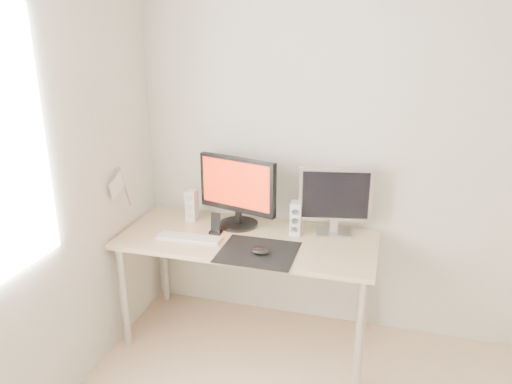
{
  "coord_description": "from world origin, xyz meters",
  "views": [
    {
      "loc": [
        -0.1,
        -1.36,
        2.02
      ],
      "look_at": [
        -0.9,
        1.45,
        1.01
      ],
      "focal_mm": 35.0,
      "sensor_mm": 36.0,
      "label": 1
    }
  ],
  "objects_px": {
    "desk": "(248,248)",
    "phone_dock": "(216,227)",
    "speaker_right": "(296,218)",
    "mouse": "(260,251)",
    "speaker_left": "(192,205)",
    "second_monitor": "(335,198)",
    "keyboard": "(189,238)",
    "main_monitor": "(237,189)"
  },
  "relations": [
    {
      "from": "main_monitor",
      "to": "speaker_right",
      "type": "distance_m",
      "value": 0.42
    },
    {
      "from": "desk",
      "to": "speaker_right",
      "type": "bearing_deg",
      "value": 24.91
    },
    {
      "from": "desk",
      "to": "keyboard",
      "type": "xyz_separation_m",
      "value": [
        -0.34,
        -0.13,
        0.09
      ]
    },
    {
      "from": "desk",
      "to": "phone_dock",
      "type": "height_order",
      "value": "phone_dock"
    },
    {
      "from": "keyboard",
      "to": "phone_dock",
      "type": "height_order",
      "value": "phone_dock"
    },
    {
      "from": "main_monitor",
      "to": "speaker_left",
      "type": "bearing_deg",
      "value": 178.01
    },
    {
      "from": "speaker_left",
      "to": "second_monitor",
      "type": "bearing_deg",
      "value": 1.84
    },
    {
      "from": "speaker_right",
      "to": "phone_dock",
      "type": "relative_size",
      "value": 1.56
    },
    {
      "from": "speaker_left",
      "to": "keyboard",
      "type": "xyz_separation_m",
      "value": [
        0.1,
        -0.3,
        -0.1
      ]
    },
    {
      "from": "second_monitor",
      "to": "main_monitor",
      "type": "bearing_deg",
      "value": -176.15
    },
    {
      "from": "speaker_left",
      "to": "keyboard",
      "type": "bearing_deg",
      "value": -70.97
    },
    {
      "from": "second_monitor",
      "to": "keyboard",
      "type": "relative_size",
      "value": 1.07
    },
    {
      "from": "mouse",
      "to": "speaker_left",
      "type": "height_order",
      "value": "speaker_left"
    },
    {
      "from": "main_monitor",
      "to": "second_monitor",
      "type": "height_order",
      "value": "main_monitor"
    },
    {
      "from": "mouse",
      "to": "speaker_left",
      "type": "relative_size",
      "value": 0.48
    },
    {
      "from": "mouse",
      "to": "phone_dock",
      "type": "xyz_separation_m",
      "value": [
        -0.35,
        0.22,
        0.02
      ]
    },
    {
      "from": "second_monitor",
      "to": "desk",
      "type": "bearing_deg",
      "value": -158.63
    },
    {
      "from": "main_monitor",
      "to": "phone_dock",
      "type": "height_order",
      "value": "main_monitor"
    },
    {
      "from": "speaker_right",
      "to": "mouse",
      "type": "bearing_deg",
      "value": -111.58
    },
    {
      "from": "second_monitor",
      "to": "speaker_right",
      "type": "xyz_separation_m",
      "value": [
        -0.23,
        -0.07,
        -0.13
      ]
    },
    {
      "from": "main_monitor",
      "to": "speaker_right",
      "type": "xyz_separation_m",
      "value": [
        0.39,
        -0.03,
        -0.15
      ]
    },
    {
      "from": "second_monitor",
      "to": "phone_dock",
      "type": "distance_m",
      "value": 0.78
    },
    {
      "from": "speaker_left",
      "to": "phone_dock",
      "type": "distance_m",
      "value": 0.29
    },
    {
      "from": "main_monitor",
      "to": "keyboard",
      "type": "bearing_deg",
      "value": -128.56
    },
    {
      "from": "mouse",
      "to": "desk",
      "type": "relative_size",
      "value": 0.06
    },
    {
      "from": "desk",
      "to": "main_monitor",
      "type": "xyz_separation_m",
      "value": [
        -0.12,
        0.16,
        0.33
      ]
    },
    {
      "from": "main_monitor",
      "to": "speaker_left",
      "type": "distance_m",
      "value": 0.36
    },
    {
      "from": "main_monitor",
      "to": "keyboard",
      "type": "distance_m",
      "value": 0.44
    },
    {
      "from": "desk",
      "to": "main_monitor",
      "type": "relative_size",
      "value": 2.95
    },
    {
      "from": "speaker_left",
      "to": "speaker_right",
      "type": "bearing_deg",
      "value": -3.08
    },
    {
      "from": "desk",
      "to": "phone_dock",
      "type": "relative_size",
      "value": 11.64
    },
    {
      "from": "mouse",
      "to": "speaker_right",
      "type": "distance_m",
      "value": 0.39
    },
    {
      "from": "mouse",
      "to": "speaker_right",
      "type": "relative_size",
      "value": 0.48
    },
    {
      "from": "desk",
      "to": "main_monitor",
      "type": "bearing_deg",
      "value": 126.19
    },
    {
      "from": "phone_dock",
      "to": "main_monitor",
      "type": "bearing_deg",
      "value": 57.46
    },
    {
      "from": "speaker_right",
      "to": "phone_dock",
      "type": "height_order",
      "value": "speaker_right"
    },
    {
      "from": "mouse",
      "to": "speaker_left",
      "type": "distance_m",
      "value": 0.71
    },
    {
      "from": "second_monitor",
      "to": "mouse",
      "type": "bearing_deg",
      "value": -131.24
    },
    {
      "from": "main_monitor",
      "to": "mouse",
      "type": "bearing_deg",
      "value": -56.02
    },
    {
      "from": "desk",
      "to": "speaker_right",
      "type": "height_order",
      "value": "speaker_right"
    },
    {
      "from": "second_monitor",
      "to": "keyboard",
      "type": "distance_m",
      "value": 0.94
    },
    {
      "from": "second_monitor",
      "to": "speaker_left",
      "type": "height_order",
      "value": "second_monitor"
    }
  ]
}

